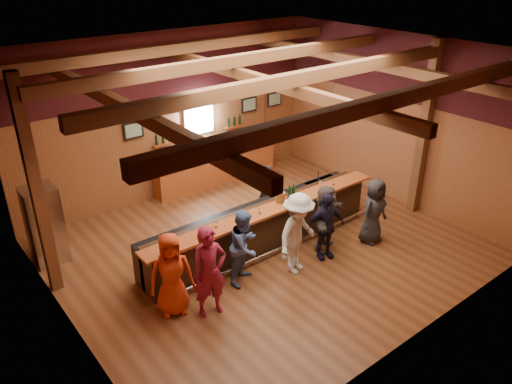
{
  "coord_description": "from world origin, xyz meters",
  "views": [
    {
      "loc": [
        -6.32,
        -7.73,
        6.37
      ],
      "look_at": [
        0.0,
        0.3,
        1.35
      ],
      "focal_mm": 35.0,
      "sensor_mm": 36.0,
      "label": 1
    }
  ],
  "objects_px": {
    "stainless_fridge": "(44,225)",
    "customer_orange": "(171,274)",
    "customer_white": "(298,234)",
    "customer_brown": "(325,218)",
    "customer_dark": "(374,211)",
    "customer_navy": "(325,226)",
    "ice_bucket": "(281,197)",
    "customer_denim": "(245,246)",
    "bottle_a": "(289,194)",
    "customer_redvest": "(210,272)",
    "bar_counter": "(261,226)",
    "bartender": "(266,193)",
    "back_bar_cabinet": "(217,168)"
  },
  "relations": [
    {
      "from": "customer_brown",
      "to": "ice_bucket",
      "type": "height_order",
      "value": "customer_brown"
    },
    {
      "from": "customer_orange",
      "to": "back_bar_cabinet",
      "type": "bearing_deg",
      "value": 66.21
    },
    {
      "from": "bottle_a",
      "to": "customer_white",
      "type": "bearing_deg",
      "value": -122.83
    },
    {
      "from": "customer_denim",
      "to": "customer_white",
      "type": "bearing_deg",
      "value": -47.95
    },
    {
      "from": "customer_white",
      "to": "bottle_a",
      "type": "relative_size",
      "value": 5.03
    },
    {
      "from": "bartender",
      "to": "customer_orange",
      "type": "bearing_deg",
      "value": 33.32
    },
    {
      "from": "customer_brown",
      "to": "bartender",
      "type": "bearing_deg",
      "value": 67.58
    },
    {
      "from": "stainless_fridge",
      "to": "customer_orange",
      "type": "bearing_deg",
      "value": -68.37
    },
    {
      "from": "back_bar_cabinet",
      "to": "customer_dark",
      "type": "distance_m",
      "value": 5.18
    },
    {
      "from": "stainless_fridge",
      "to": "customer_brown",
      "type": "bearing_deg",
      "value": -33.74
    },
    {
      "from": "customer_redvest",
      "to": "customer_white",
      "type": "bearing_deg",
      "value": 10.69
    },
    {
      "from": "ice_bucket",
      "to": "bottle_a",
      "type": "xyz_separation_m",
      "value": [
        0.23,
        -0.03,
        0.02
      ]
    },
    {
      "from": "back_bar_cabinet",
      "to": "ice_bucket",
      "type": "bearing_deg",
      "value": -101.46
    },
    {
      "from": "customer_dark",
      "to": "bottle_a",
      "type": "distance_m",
      "value": 2.05
    },
    {
      "from": "customer_white",
      "to": "customer_navy",
      "type": "height_order",
      "value": "customer_white"
    },
    {
      "from": "customer_dark",
      "to": "bar_counter",
      "type": "bearing_deg",
      "value": 141.68
    },
    {
      "from": "customer_orange",
      "to": "customer_brown",
      "type": "bearing_deg",
      "value": 15.66
    },
    {
      "from": "customer_white",
      "to": "bartender",
      "type": "xyz_separation_m",
      "value": [
        0.94,
        2.21,
        -0.18
      ]
    },
    {
      "from": "customer_denim",
      "to": "bottle_a",
      "type": "relative_size",
      "value": 4.49
    },
    {
      "from": "customer_white",
      "to": "customer_dark",
      "type": "distance_m",
      "value": 2.25
    },
    {
      "from": "customer_denim",
      "to": "customer_navy",
      "type": "distance_m",
      "value": 1.97
    },
    {
      "from": "customer_redvest",
      "to": "ice_bucket",
      "type": "relative_size",
      "value": 7.8
    },
    {
      "from": "customer_redvest",
      "to": "customer_navy",
      "type": "relative_size",
      "value": 1.16
    },
    {
      "from": "customer_brown",
      "to": "bartender",
      "type": "distance_m",
      "value": 1.94
    },
    {
      "from": "customer_redvest",
      "to": "customer_brown",
      "type": "xyz_separation_m",
      "value": [
        3.35,
        0.28,
        -0.13
      ]
    },
    {
      "from": "customer_navy",
      "to": "ice_bucket",
      "type": "bearing_deg",
      "value": 127.43
    },
    {
      "from": "bar_counter",
      "to": "customer_orange",
      "type": "relative_size",
      "value": 3.68
    },
    {
      "from": "stainless_fridge",
      "to": "customer_orange",
      "type": "distance_m",
      "value": 3.53
    },
    {
      "from": "customer_navy",
      "to": "bartender",
      "type": "distance_m",
      "value": 2.19
    },
    {
      "from": "ice_bucket",
      "to": "customer_denim",
      "type": "bearing_deg",
      "value": -157.1
    },
    {
      "from": "customer_denim",
      "to": "bottle_a",
      "type": "bearing_deg",
      "value": -6.97
    },
    {
      "from": "bartender",
      "to": "ice_bucket",
      "type": "bearing_deg",
      "value": 74.82
    },
    {
      "from": "stainless_fridge",
      "to": "ice_bucket",
      "type": "relative_size",
      "value": 7.53
    },
    {
      "from": "customer_dark",
      "to": "ice_bucket",
      "type": "xyz_separation_m",
      "value": [
        -1.8,
        1.27,
        0.42
      ]
    },
    {
      "from": "bar_counter",
      "to": "customer_navy",
      "type": "xyz_separation_m",
      "value": [
        0.82,
        -1.28,
        0.28
      ]
    },
    {
      "from": "customer_dark",
      "to": "back_bar_cabinet",
      "type": "bearing_deg",
      "value": 97.17
    },
    {
      "from": "bar_counter",
      "to": "back_bar_cabinet",
      "type": "distance_m",
      "value": 3.76
    },
    {
      "from": "customer_white",
      "to": "customer_brown",
      "type": "bearing_deg",
      "value": -1.77
    },
    {
      "from": "bar_counter",
      "to": "customer_orange",
      "type": "distance_m",
      "value": 2.95
    },
    {
      "from": "bar_counter",
      "to": "customer_white",
      "type": "xyz_separation_m",
      "value": [
        -0.03,
        -1.3,
        0.41
      ]
    },
    {
      "from": "stainless_fridge",
      "to": "ice_bucket",
      "type": "xyz_separation_m",
      "value": [
        4.53,
        -2.67,
        0.33
      ]
    },
    {
      "from": "customer_denim",
      "to": "customer_redvest",
      "type": "bearing_deg",
      "value": 174.29
    },
    {
      "from": "customer_dark",
      "to": "stainless_fridge",
      "type": "bearing_deg",
      "value": 143.78
    },
    {
      "from": "stainless_fridge",
      "to": "back_bar_cabinet",
      "type": "bearing_deg",
      "value": 11.93
    },
    {
      "from": "customer_orange",
      "to": "bar_counter",
      "type": "bearing_deg",
      "value": 34.88
    },
    {
      "from": "stainless_fridge",
      "to": "customer_redvest",
      "type": "bearing_deg",
      "value": -63.71
    },
    {
      "from": "stainless_fridge",
      "to": "customer_redvest",
      "type": "height_order",
      "value": "customer_redvest"
    },
    {
      "from": "customer_dark",
      "to": "bartender",
      "type": "xyz_separation_m",
      "value": [
        -1.3,
        2.4,
        -0.06
      ]
    },
    {
      "from": "customer_brown",
      "to": "customer_redvest",
      "type": "bearing_deg",
      "value": 157.15
    },
    {
      "from": "customer_redvest",
      "to": "customer_dark",
      "type": "xyz_separation_m",
      "value": [
        4.47,
        -0.19,
        -0.12
      ]
    }
  ]
}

